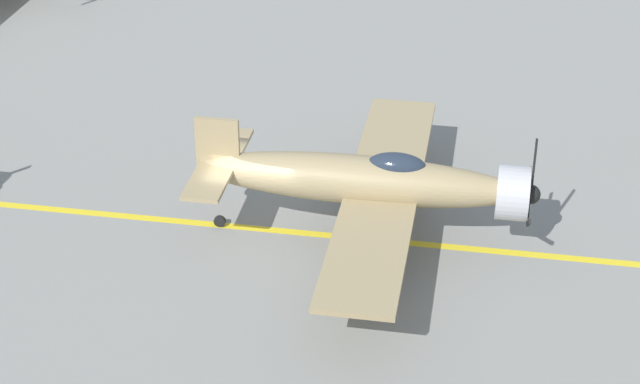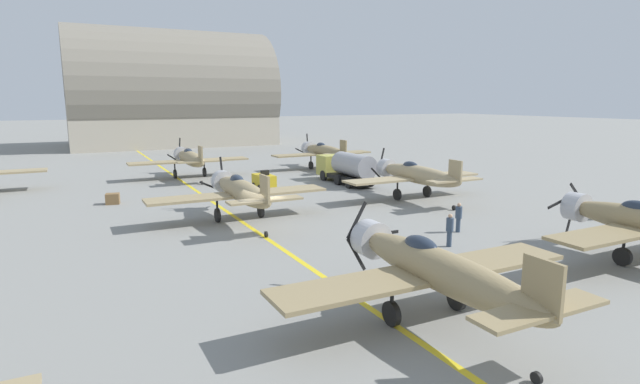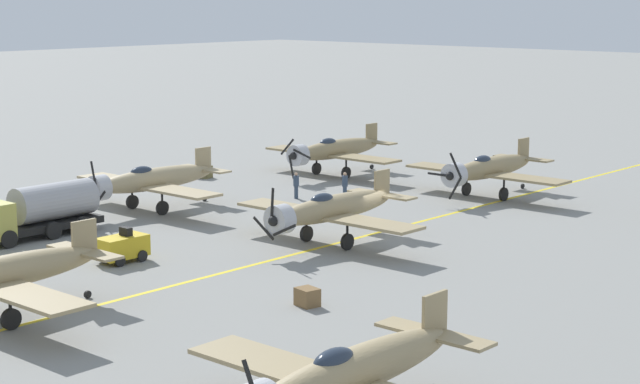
{
  "view_description": "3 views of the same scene",
  "coord_description": "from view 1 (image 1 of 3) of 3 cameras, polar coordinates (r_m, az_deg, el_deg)",
  "views": [
    {
      "loc": [
        26.55,
        6.56,
        17.32
      ],
      "look_at": [
        0.37,
        1.98,
        1.7
      ],
      "focal_mm": 60.0,
      "sensor_mm": 36.0,
      "label": 1
    },
    {
      "loc": [
        -9.9,
        -27.58,
        7.88
      ],
      "look_at": [
        5.31,
        2.22,
        1.69
      ],
      "focal_mm": 28.0,
      "sensor_mm": 36.0,
      "label": 2
    },
    {
      "loc": [
        -38.0,
        46.83,
        13.56
      ],
      "look_at": [
        -2.94,
        7.66,
        3.91
      ],
      "focal_mm": 60.0,
      "sensor_mm": 36.0,
      "label": 3
    }
  ],
  "objects": [
    {
      "name": "airplane_mid_center",
      "position": [
        30.75,
        2.71,
        0.55
      ],
      "size": [
        12.0,
        9.98,
        3.8
      ],
      "rotation": [
        0.0,
        0.0,
        -0.18
      ],
      "color": "#9E8A61",
      "rests_on": "ground"
    },
    {
      "name": "taxiway_stripe",
      "position": [
        32.37,
        -3.35,
        -1.96
      ],
      "size": [
        0.3,
        160.0,
        0.01
      ],
      "primitive_type": "cube",
      "color": "yellow",
      "rests_on": "ground"
    },
    {
      "name": "ground_plane",
      "position": [
        32.37,
        -3.35,
        -1.97
      ],
      "size": [
        400.0,
        400.0,
        0.0
      ],
      "primitive_type": "plane",
      "color": "gray"
    }
  ]
}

